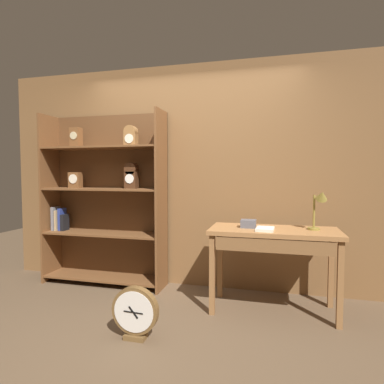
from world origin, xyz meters
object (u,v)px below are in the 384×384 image
Objects in this scene: round_clock_large at (135,312)px; toolbox_small at (248,224)px; desk_lamp at (319,204)px; workbench at (274,241)px; open_repair_manual at (265,229)px; bookshelf at (104,200)px.

toolbox_small is at bearing 45.56° from round_clock_large.
workbench is at bearing -174.76° from desk_lamp.
bookshelf is at bearing 170.85° from open_repair_manual.
workbench is at bearing -10.07° from bookshelf.
open_repair_manual is (-0.08, -0.07, 0.12)m from workbench.
desk_lamp is (0.41, 0.04, 0.36)m from workbench.
workbench is 3.08× the size of desk_lamp.
toolbox_small is 1.33m from round_clock_large.
bookshelf is 2.05m from workbench.
toolbox_small is 0.34× the size of round_clock_large.
toolbox_small is at bearing 179.58° from desk_lamp.
open_repair_manual is 0.51× the size of round_clock_large.
round_clock_large is (-0.99, -0.73, -0.60)m from open_repair_manual.
round_clock_large is at bearing -143.16° from workbench.
open_repair_manual is at bearing -167.02° from desk_lamp.
workbench is 0.16m from open_repair_manual.
bookshelf is at bearing 169.93° from workbench.
open_repair_manual is at bearing -12.63° from bookshelf.
open_repair_manual is (1.91, -0.43, -0.20)m from bookshelf.
desk_lamp is 0.55m from open_repair_manual.
desk_lamp is 0.92× the size of round_clock_large.
round_clock_large is (-0.83, -0.84, -0.62)m from toolbox_small.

